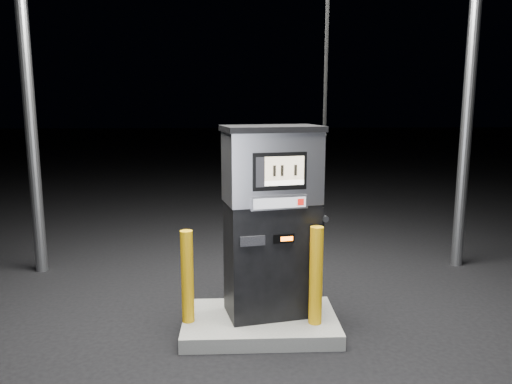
{
  "coord_description": "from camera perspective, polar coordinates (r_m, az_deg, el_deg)",
  "views": [
    {
      "loc": [
        -0.26,
        -4.9,
        2.37
      ],
      "look_at": [
        -0.04,
        0.0,
        1.48
      ],
      "focal_mm": 35.0,
      "sensor_mm": 36.0,
      "label": 1
    }
  ],
  "objects": [
    {
      "name": "bollard_left",
      "position": [
        5.15,
        -7.85,
        -9.56
      ],
      "size": [
        0.16,
        0.16,
        0.96
      ],
      "primitive_type": "cylinder",
      "rotation": [
        0.0,
        0.0,
        0.27
      ],
      "color": "#DC9E0C",
      "rests_on": "pump_island"
    },
    {
      "name": "ground",
      "position": [
        5.45,
        0.46,
        -15.46
      ],
      "size": [
        80.0,
        80.0,
        0.0
      ],
      "primitive_type": "plane",
      "color": "black",
      "rests_on": "ground"
    },
    {
      "name": "pump_island",
      "position": [
        5.42,
        0.47,
        -14.75
      ],
      "size": [
        1.6,
        1.0,
        0.15
      ],
      "primitive_type": "cube",
      "color": "#62625D",
      "rests_on": "ground"
    },
    {
      "name": "fuel_dispenser",
      "position": [
        5.15,
        1.82,
        -3.18
      ],
      "size": [
        1.14,
        0.78,
        4.11
      ],
      "rotation": [
        0.0,
        0.0,
        0.21
      ],
      "color": "black",
      "rests_on": "pump_island"
    },
    {
      "name": "bollard_right",
      "position": [
        5.09,
        6.86,
        -9.48
      ],
      "size": [
        0.14,
        0.14,
        1.01
      ],
      "primitive_type": "cylinder",
      "rotation": [
        0.0,
        0.0,
        -0.08
      ],
      "color": "#DC9E0C",
      "rests_on": "pump_island"
    }
  ]
}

